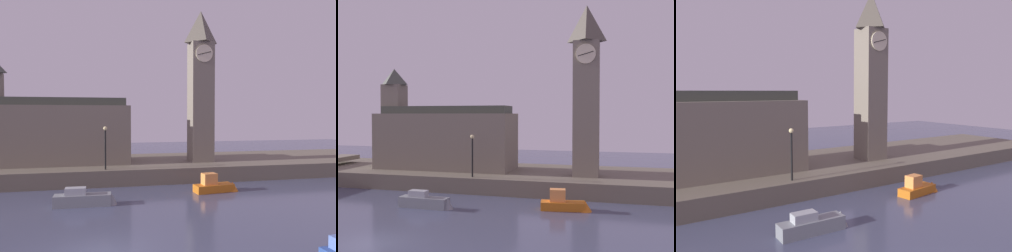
# 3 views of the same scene
# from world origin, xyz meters

# --- Properties ---
(ground_plane) EXTENTS (120.00, 120.00, 0.00)m
(ground_plane) POSITION_xyz_m (0.00, 0.00, 0.00)
(ground_plane) COLOR #474C66
(far_embankment) EXTENTS (70.00, 12.00, 1.50)m
(far_embankment) POSITION_xyz_m (0.00, 20.00, 0.75)
(far_embankment) COLOR #6B6051
(far_embankment) RESTS_ON ground
(clock_tower) EXTENTS (2.60, 2.63, 16.05)m
(clock_tower) POSITION_xyz_m (10.68, 18.31, 9.81)
(clock_tower) COLOR slate
(clock_tower) RESTS_ON far_embankment
(parliament_hall) EXTENTS (14.80, 5.46, 10.94)m
(parliament_hall) POSITION_xyz_m (-4.85, 19.72, 4.92)
(parliament_hall) COLOR slate
(parliament_hall) RESTS_ON far_embankment
(streetlamp) EXTENTS (0.36, 0.36, 3.94)m
(streetlamp) POSITION_xyz_m (0.53, 14.83, 3.96)
(streetlamp) COLOR black
(streetlamp) RESTS_ON far_embankment
(boat_patrol_orange) EXTENTS (4.04, 1.65, 1.65)m
(boat_patrol_orange) POSITION_xyz_m (9.72, 10.62, 0.49)
(boat_patrol_orange) COLOR orange
(boat_patrol_orange) RESTS_ON ground
(boat_cruiser_grey) EXTENTS (4.48, 1.18, 1.37)m
(boat_cruiser_grey) POSITION_xyz_m (-0.87, 8.54, 0.49)
(boat_cruiser_grey) COLOR gray
(boat_cruiser_grey) RESTS_ON ground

